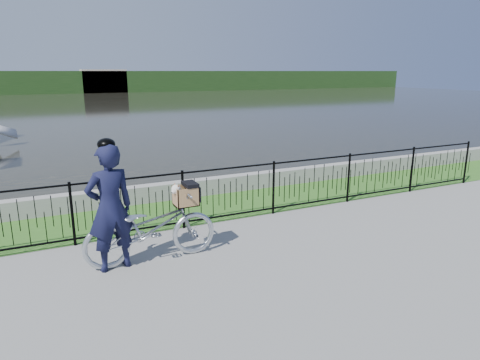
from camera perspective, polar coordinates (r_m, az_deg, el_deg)
ground at (r=7.48m, az=3.87°, el=-9.11°), size 120.00×120.00×0.00m
grass_strip at (r=9.68m, az=-3.70°, el=-3.56°), size 60.00×2.00×0.01m
water at (r=39.22m, az=-20.79°, el=9.06°), size 120.00×120.00×0.00m
quay_wall at (r=10.52m, az=-5.76°, el=-1.02°), size 60.00×0.30×0.40m
fence at (r=8.63m, az=-1.27°, el=-1.79°), size 14.00×0.06×1.15m
far_treeline at (r=66.07m, az=-23.15°, el=11.93°), size 120.00×6.00×3.00m
far_building_right at (r=65.16m, az=-17.70°, el=12.46°), size 6.00×3.00×3.20m
bicycle_rig at (r=6.96m, az=-11.70°, el=-6.20°), size 2.12×0.74×1.25m
cyclist at (r=6.70m, az=-16.96°, el=-3.44°), size 0.79×0.59×2.03m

